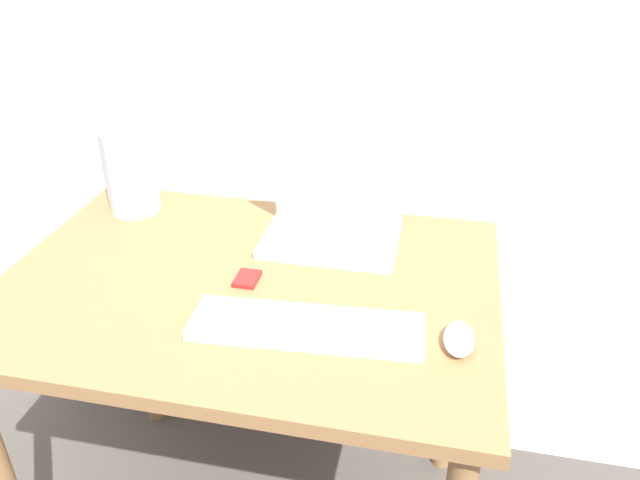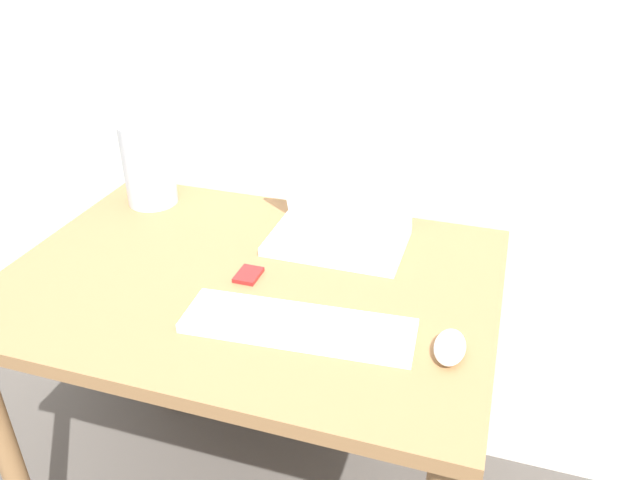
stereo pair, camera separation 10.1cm
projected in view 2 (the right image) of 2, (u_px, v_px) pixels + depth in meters
wall_back at (312, 3)px, 1.41m from camera, size 6.00×0.05×2.50m
desk at (252, 320)px, 1.35m from camera, size 1.01×0.72×0.78m
laptop at (340, 222)px, 1.40m from camera, size 0.30×0.20×0.21m
keyboard at (298, 325)px, 1.13m from camera, size 0.43×0.15×0.02m
mouse at (450, 347)px, 1.07m from camera, size 0.05×0.10×0.03m
vase at (146, 149)px, 1.52m from camera, size 0.12×0.12×0.30m
mp3_player at (249, 275)px, 1.28m from camera, size 0.05×0.06×0.01m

